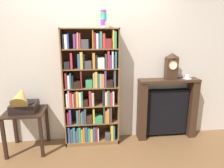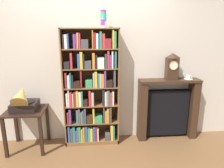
{
  "view_description": "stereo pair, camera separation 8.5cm",
  "coord_description": "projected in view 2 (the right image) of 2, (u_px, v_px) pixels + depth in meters",
  "views": [
    {
      "loc": [
        -0.04,
        -2.95,
        1.79
      ],
      "look_at": [
        0.33,
        0.15,
        0.98
      ],
      "focal_mm": 32.75,
      "sensor_mm": 36.0,
      "label": 1
    },
    {
      "loc": [
        0.04,
        -2.95,
        1.79
      ],
      "look_at": [
        0.33,
        0.15,
        0.98
      ],
      "focal_mm": 32.75,
      "sensor_mm": 36.0,
      "label": 2
    }
  ],
  "objects": [
    {
      "name": "teacup_with_saucer",
      "position": [
        188.0,
        77.0,
        3.33
      ],
      "size": [
        0.14,
        0.14,
        0.06
      ],
      "color": "white",
      "rests_on": "fireplace_mantel"
    },
    {
      "name": "side_table_left",
      "position": [
        27.0,
        119.0,
        3.11
      ],
      "size": [
        0.57,
        0.52,
        0.64
      ],
      "color": "black",
      "rests_on": "ground"
    },
    {
      "name": "bookshelf",
      "position": [
        91.0,
        91.0,
        3.21
      ],
      "size": [
        0.86,
        0.28,
        1.84
      ],
      "color": "brown",
      "rests_on": "ground"
    },
    {
      "name": "wall_back",
      "position": [
        99.0,
        61.0,
        3.29
      ],
      "size": [
        4.74,
        0.08,
        2.64
      ],
      "primitive_type": "cube",
      "color": "beige",
      "rests_on": "ground"
    },
    {
      "name": "cup_stack",
      "position": [
        103.0,
        19.0,
        2.95
      ],
      "size": [
        0.09,
        0.09,
        0.25
      ],
      "color": "white",
      "rests_on": "bookshelf"
    },
    {
      "name": "gramophone",
      "position": [
        23.0,
        101.0,
        2.98
      ],
      "size": [
        0.36,
        0.46,
        0.44
      ],
      "color": "black",
      "rests_on": "side_table_left"
    },
    {
      "name": "fireplace_mantel",
      "position": [
        167.0,
        109.0,
        3.46
      ],
      "size": [
        1.0,
        0.24,
        1.03
      ],
      "color": "#382316",
      "rests_on": "ground"
    },
    {
      "name": "ground_plane",
      "position": [
        93.0,
        146.0,
        3.3
      ],
      "size": [
        7.74,
        6.4,
        0.02
      ],
      "primitive_type": "cube",
      "color": "brown"
    },
    {
      "name": "mantel_clock",
      "position": [
        172.0,
        67.0,
        3.25
      ],
      "size": [
        0.19,
        0.14,
        0.43
      ],
      "color": "#382316",
      "rests_on": "fireplace_mantel"
    }
  ]
}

